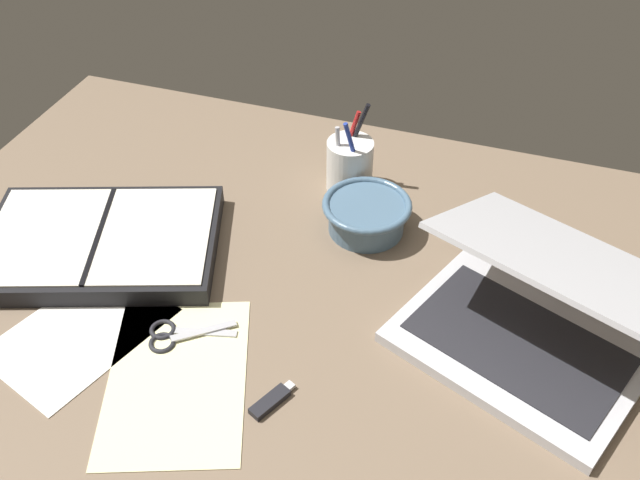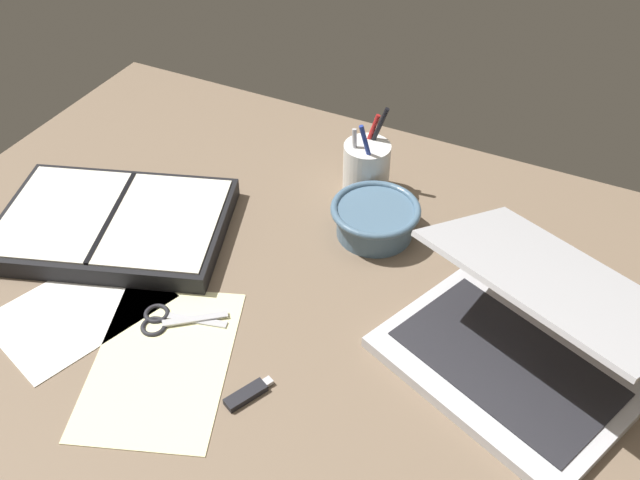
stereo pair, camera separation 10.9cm
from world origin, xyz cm
name	(u,v)px [view 2 (the right image)]	position (x,y,z in cm)	size (l,w,h in cm)	color
desk_top	(301,298)	(0.00, 0.00, 1.00)	(140.00, 100.00, 2.00)	#75604C
laptop	(523,337)	(33.43, 1.51, 7.15)	(42.21, 40.95, 17.06)	silver
bowl	(375,218)	(4.65, 18.17, 5.27)	(15.08, 15.08, 5.87)	slate
pen_cup	(366,168)	(-1.49, 28.49, 7.04)	(8.32, 8.32, 16.55)	white
planner	(114,224)	(-35.06, -0.95, 3.82)	(44.10, 36.89, 3.82)	black
scissors	(165,320)	(-15.43, -14.10, 2.34)	(12.75, 9.20, 0.80)	#B7B7BC
paper_sheet_front	(161,362)	(-11.36, -20.74, 2.08)	(18.89, 28.33, 0.16)	#F4EFB2
paper_sheet_beside_planner	(80,308)	(-28.61, -17.67, 2.08)	(17.36, 24.35, 0.16)	white
usb_drive	(247,394)	(2.44, -20.40, 2.50)	(4.57, 7.18, 1.00)	black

